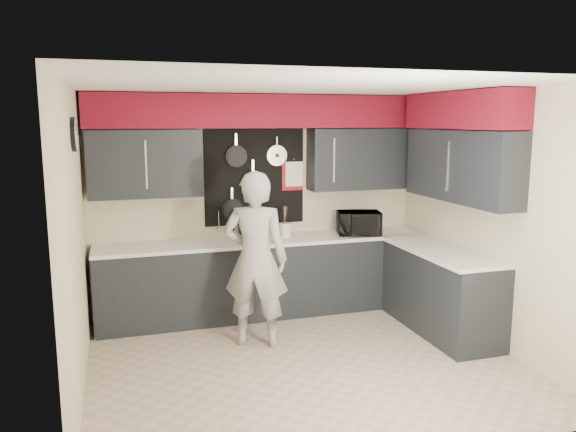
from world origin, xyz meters
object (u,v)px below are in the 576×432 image
object	(u,v)px
microwave	(359,223)
person	(256,259)
knife_block	(259,229)
coffee_maker	(247,225)
utensil_crock	(285,230)

from	to	relation	value
microwave	person	size ratio (longest dim) A/B	0.28
knife_block	coffee_maker	distance (m)	0.15
person	knife_block	bearing A→B (deg)	-82.27
microwave	person	xyz separation A→B (m)	(-1.49, -0.78, -0.16)
utensil_crock	coffee_maker	size ratio (longest dim) A/B	0.49
knife_block	coffee_maker	bearing A→B (deg)	169.91
microwave	knife_block	xyz separation A→B (m)	(-1.23, 0.11, -0.02)
microwave	knife_block	size ratio (longest dim) A/B	2.11
microwave	utensil_crock	size ratio (longest dim) A/B	3.03
microwave	knife_block	world-z (taller)	microwave
utensil_crock	person	world-z (taller)	person
microwave	coffee_maker	size ratio (longest dim) A/B	1.48
microwave	person	bearing A→B (deg)	-138.07
coffee_maker	person	world-z (taller)	person
knife_block	person	bearing A→B (deg)	-119.21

